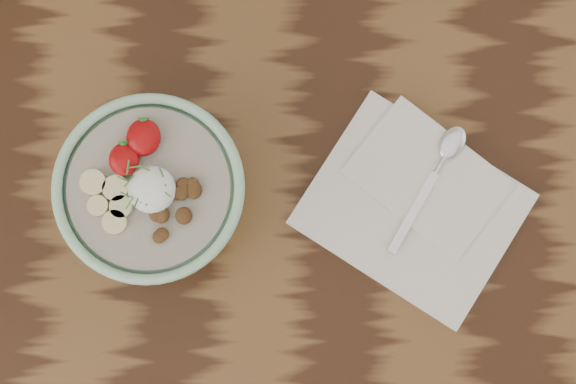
% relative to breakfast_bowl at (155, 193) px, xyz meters
% --- Properties ---
extents(table, '(1.60, 0.90, 0.75)m').
position_rel_breakfast_bowl_xyz_m(table, '(0.21, -0.03, -0.16)').
color(table, black).
rests_on(table, ground).
extents(breakfast_bowl, '(0.21, 0.21, 0.14)m').
position_rel_breakfast_bowl_xyz_m(breakfast_bowl, '(0.00, 0.00, 0.00)').
color(breakfast_bowl, '#96C9A1').
rests_on(breakfast_bowl, table).
extents(napkin, '(0.31, 0.29, 0.01)m').
position_rel_breakfast_bowl_xyz_m(napkin, '(0.30, -0.01, -0.06)').
color(napkin, silver).
rests_on(napkin, table).
extents(spoon, '(0.10, 0.16, 0.01)m').
position_rel_breakfast_bowl_xyz_m(spoon, '(0.34, 0.04, -0.05)').
color(spoon, silver).
rests_on(spoon, napkin).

